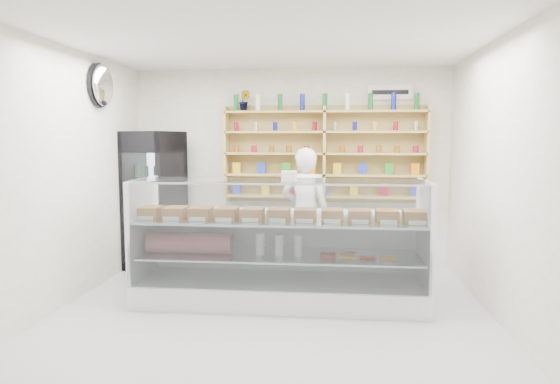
# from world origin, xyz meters

# --- Properties ---
(room) EXTENTS (5.00, 5.00, 5.00)m
(room) POSITION_xyz_m (0.00, 0.00, 1.40)
(room) COLOR #B4B4B9
(room) RESTS_ON ground
(display_counter) EXTENTS (3.14, 0.94, 1.37)m
(display_counter) POSITION_xyz_m (0.05, 0.66, 0.37)
(display_counter) COLOR white
(display_counter) RESTS_ON floor
(shop_worker) EXTENTS (0.68, 0.50, 1.70)m
(shop_worker) POSITION_xyz_m (0.27, 1.68, 0.85)
(shop_worker) COLOR silver
(shop_worker) RESTS_ON floor
(drinks_cooler) EXTENTS (0.84, 0.82, 1.91)m
(drinks_cooler) POSITION_xyz_m (-1.85, 1.96, 0.96)
(drinks_cooler) COLOR black
(drinks_cooler) RESTS_ON floor
(wall_shelving) EXTENTS (2.84, 0.28, 1.33)m
(wall_shelving) POSITION_xyz_m (0.50, 2.34, 1.59)
(wall_shelving) COLOR tan
(wall_shelving) RESTS_ON back_wall
(potted_plant) EXTENTS (0.18, 0.16, 0.29)m
(potted_plant) POSITION_xyz_m (-0.63, 2.34, 2.34)
(potted_plant) COLOR #1E6626
(potted_plant) RESTS_ON wall_shelving
(security_mirror) EXTENTS (0.15, 0.50, 0.50)m
(security_mirror) POSITION_xyz_m (-2.17, 1.20, 2.45)
(security_mirror) COLOR silver
(security_mirror) RESTS_ON left_wall
(wall_sign) EXTENTS (0.62, 0.03, 0.20)m
(wall_sign) POSITION_xyz_m (1.40, 2.47, 2.45)
(wall_sign) COLOR white
(wall_sign) RESTS_ON back_wall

